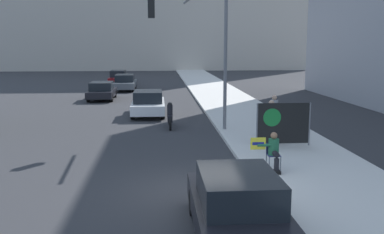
{
  "coord_description": "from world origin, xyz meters",
  "views": [
    {
      "loc": [
        -0.98,
        -11.6,
        4.15
      ],
      "look_at": [
        0.32,
        4.87,
        1.34
      ],
      "focal_mm": 40.0,
      "sensor_mm": 36.0,
      "label": 1
    }
  ],
  "objects": [
    {
      "name": "traffic_light_pole",
      "position": [
        0.93,
        8.23,
        4.42
      ],
      "size": [
        3.65,
        3.42,
        6.31
      ],
      "color": "slate",
      "rests_on": "sidewalk_curb"
    },
    {
      "name": "sidewalk_curb",
      "position": [
        4.03,
        15.0,
        0.08
      ],
      "size": [
        4.4,
        90.0,
        0.15
      ],
      "primitive_type": "cube",
      "color": "beige",
      "rests_on": "ground_plane"
    },
    {
      "name": "seated_protester",
      "position": [
        2.67,
        1.44,
        0.82
      ],
      "size": [
        0.97,
        0.77,
        1.23
      ],
      "rotation": [
        0.0,
        0.0,
        -0.15
      ],
      "color": "#474C56",
      "rests_on": "sidewalk_curb"
    },
    {
      "name": "motorcycle_on_road",
      "position": [
        -0.42,
        9.68,
        0.55
      ],
      "size": [
        0.28,
        2.17,
        1.29
      ],
      "color": "black",
      "rests_on": "ground_plane"
    },
    {
      "name": "car_on_road_distant",
      "position": [
        -4.03,
        27.8,
        0.73
      ],
      "size": [
        1.88,
        4.79,
        1.46
      ],
      "color": "#565B60",
      "rests_on": "ground_plane"
    },
    {
      "name": "car_on_road_midblock",
      "position": [
        -5.26,
        21.09,
        0.69
      ],
      "size": [
        1.88,
        4.27,
        1.36
      ],
      "color": "black",
      "rests_on": "ground_plane"
    },
    {
      "name": "parked_car_curbside",
      "position": [
        0.67,
        -2.98,
        0.74
      ],
      "size": [
        1.85,
        4.21,
        1.49
      ],
      "color": "black",
      "rests_on": "ground_plane"
    },
    {
      "name": "pedestrian_behind",
      "position": [
        4.22,
        7.13,
        1.05
      ],
      "size": [
        0.34,
        0.34,
        1.75
      ],
      "rotation": [
        0.0,
        0.0,
        4.08
      ],
      "color": "#756651",
      "rests_on": "sidewalk_curb"
    },
    {
      "name": "ground_plane",
      "position": [
        0.0,
        0.0,
        0.0
      ],
      "size": [
        160.0,
        160.0,
        0.0
      ],
      "primitive_type": "plane",
      "color": "#303033"
    },
    {
      "name": "protest_banner",
      "position": [
        3.93,
        4.71,
        1.07
      ],
      "size": [
        2.19,
        0.06,
        1.73
      ],
      "color": "slate",
      "rests_on": "sidewalk_curb"
    },
    {
      "name": "jogger_on_sidewalk",
      "position": [
        3.54,
        5.08,
        1.07
      ],
      "size": [
        0.34,
        0.34,
        1.79
      ],
      "rotation": [
        0.0,
        0.0,
        3.41
      ],
      "color": "black",
      "rests_on": "sidewalk_curb"
    },
    {
      "name": "car_on_road_far_lane",
      "position": [
        -5.11,
        33.0,
        0.75
      ],
      "size": [
        1.71,
        4.17,
        1.52
      ],
      "color": "maroon",
      "rests_on": "ground_plane"
    },
    {
      "name": "car_on_road_nearest",
      "position": [
        -1.59,
        13.5,
        0.73
      ],
      "size": [
        1.9,
        4.36,
        1.47
      ],
      "color": "white",
      "rests_on": "ground_plane"
    }
  ]
}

